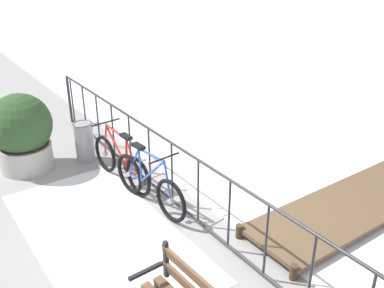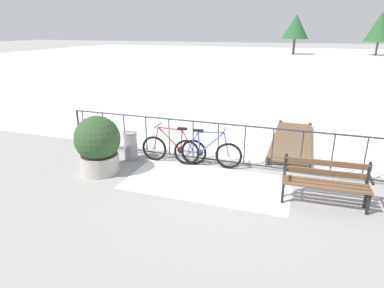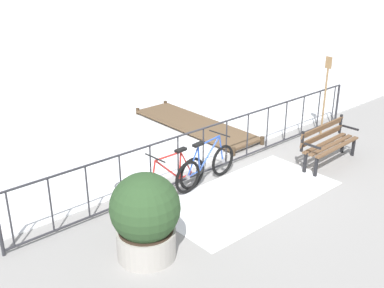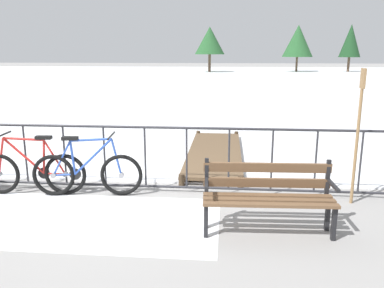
{
  "view_description": "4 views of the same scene",
  "coord_description": "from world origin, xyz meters",
  "px_view_note": "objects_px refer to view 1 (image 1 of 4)",
  "views": [
    {
      "loc": [
        4.5,
        -3.04,
        3.68
      ],
      "look_at": [
        -0.33,
        0.36,
        0.93
      ],
      "focal_mm": 40.85,
      "sensor_mm": 36.0,
      "label": 1
    },
    {
      "loc": [
        1.61,
        -7.6,
        3.24
      ],
      "look_at": [
        -0.84,
        -0.54,
        0.64
      ],
      "focal_mm": 30.92,
      "sensor_mm": 36.0,
      "label": 2
    },
    {
      "loc": [
        -6.35,
        -6.49,
        4.41
      ],
      "look_at": [
        -0.81,
        -0.2,
        0.91
      ],
      "focal_mm": 44.46,
      "sensor_mm": 36.0,
      "label": 3
    },
    {
      "loc": [
        1.62,
        -5.92,
        2.19
      ],
      "look_at": [
        1.1,
        -0.17,
        0.84
      ],
      "focal_mm": 36.56,
      "sensor_mm": 36.0,
      "label": 4
    }
  ],
  "objects_px": {
    "trash_bin": "(84,141)",
    "planter_with_shrub": "(22,132)",
    "bicycle_second": "(149,184)",
    "bicycle_near_railing": "(121,163)"
  },
  "relations": [
    {
      "from": "planter_with_shrub",
      "to": "bicycle_second",
      "type": "bearing_deg",
      "value": 26.77
    },
    {
      "from": "trash_bin",
      "to": "planter_with_shrub",
      "type": "bearing_deg",
      "value": -106.76
    },
    {
      "from": "bicycle_near_railing",
      "to": "bicycle_second",
      "type": "relative_size",
      "value": 1.0
    },
    {
      "from": "planter_with_shrub",
      "to": "bicycle_near_railing",
      "type": "bearing_deg",
      "value": 38.45
    },
    {
      "from": "planter_with_shrub",
      "to": "trash_bin",
      "type": "height_order",
      "value": "planter_with_shrub"
    },
    {
      "from": "bicycle_second",
      "to": "trash_bin",
      "type": "bearing_deg",
      "value": -174.66
    },
    {
      "from": "bicycle_second",
      "to": "planter_with_shrub",
      "type": "distance_m",
      "value": 2.61
    },
    {
      "from": "bicycle_near_railing",
      "to": "planter_with_shrub",
      "type": "xyz_separation_m",
      "value": [
        -1.44,
        -1.14,
        0.33
      ]
    },
    {
      "from": "bicycle_near_railing",
      "to": "bicycle_second",
      "type": "xyz_separation_m",
      "value": [
        0.88,
        0.03,
        0.0
      ]
    },
    {
      "from": "bicycle_near_railing",
      "to": "planter_with_shrub",
      "type": "bearing_deg",
      "value": -141.55
    }
  ]
}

